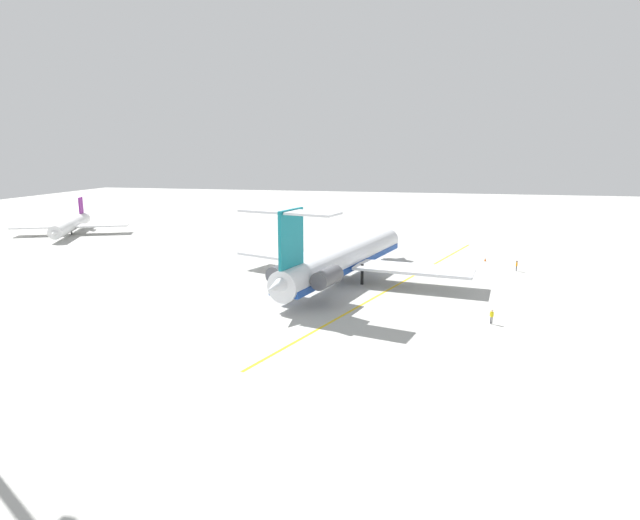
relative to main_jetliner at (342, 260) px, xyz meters
name	(u,v)px	position (x,y,z in m)	size (l,w,h in m)	color
ground	(420,284)	(1.34, -11.57, -3.41)	(335.65, 335.65, 0.00)	#ADADA8
main_jetliner	(342,260)	(0.00, 0.00, 0.00)	(42.32, 37.87, 12.51)	silver
airliner_mid_left	(70,225)	(29.60, 69.55, -1.12)	(24.93, 25.11, 7.77)	white
ground_crew_near_nose	(517,264)	(12.83, -26.74, -2.29)	(0.45, 0.28, 1.76)	black
ground_crew_near_tail	(492,315)	(-15.38, -19.90, -2.32)	(0.28, 0.42, 1.73)	black
safety_cone_nose	(485,260)	(19.84, -22.50, -3.14)	(0.40, 0.40, 0.55)	#EA590F
taxiway_centreline	(401,283)	(1.17, -8.70, -3.41)	(73.75, 0.36, 0.01)	gold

